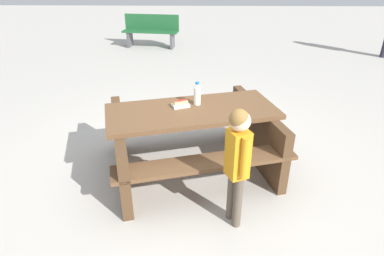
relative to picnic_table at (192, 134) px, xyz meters
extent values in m
plane|color=#B7B2A8|center=(0.00, 0.00, -0.44)|extent=(30.00, 30.00, 0.00)
cube|color=brown|center=(0.00, 0.00, 0.28)|extent=(1.94, 1.21, 0.05)
cube|color=brown|center=(-0.15, 0.54, -0.01)|extent=(1.81, 0.75, 0.04)
cube|color=brown|center=(0.15, -0.54, -0.01)|extent=(1.81, 0.75, 0.04)
cube|color=#4D3520|center=(0.75, 0.21, -0.09)|extent=(0.47, 1.38, 0.70)
cube|color=#4D3520|center=(-0.75, -0.21, -0.09)|extent=(0.47, 1.38, 0.70)
cylinder|color=silver|center=(-0.05, -0.13, 0.40)|extent=(0.08, 0.08, 0.20)
cone|color=silver|center=(-0.05, -0.13, 0.52)|extent=(0.07, 0.07, 0.04)
cylinder|color=blue|center=(-0.05, -0.13, 0.55)|extent=(0.04, 0.04, 0.02)
cube|color=white|center=(0.12, -0.06, 0.32)|extent=(0.21, 0.17, 0.03)
cube|color=#D8B272|center=(0.12, -0.06, 0.35)|extent=(0.16, 0.11, 0.04)
cylinder|color=maroon|center=(0.12, -0.06, 0.37)|extent=(0.14, 0.08, 0.03)
ellipsoid|color=maroon|center=(0.12, -0.06, 0.38)|extent=(0.07, 0.05, 0.01)
cylinder|color=brown|center=(-0.38, 0.80, -0.19)|extent=(0.08, 0.08, 0.51)
cylinder|color=brown|center=(-0.42, 0.91, -0.19)|extent=(0.08, 0.08, 0.51)
cube|color=orange|center=(-0.40, 0.85, 0.29)|extent=(0.21, 0.22, 0.43)
cylinder|color=orange|center=(-0.36, 0.76, 0.31)|extent=(0.06, 0.06, 0.37)
cylinder|color=orange|center=(-0.44, 0.95, 0.31)|extent=(0.06, 0.06, 0.37)
sphere|color=beige|center=(-0.40, 0.85, 0.59)|extent=(0.17, 0.17, 0.17)
sphere|color=olive|center=(-0.39, 0.86, 0.61)|extent=(0.16, 0.16, 0.16)
cube|color=#1E592D|center=(1.26, -5.86, -0.01)|extent=(1.54, 0.60, 0.04)
cube|color=#1E592D|center=(1.23, -6.04, 0.21)|extent=(1.49, 0.24, 0.40)
cube|color=#4C4C51|center=(1.85, -5.94, -0.24)|extent=(0.11, 0.36, 0.41)
cube|color=#4C4C51|center=(0.66, -5.78, -0.24)|extent=(0.11, 0.36, 0.41)
camera|label=1|loc=(-0.07, 3.18, 1.72)|focal=30.63mm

